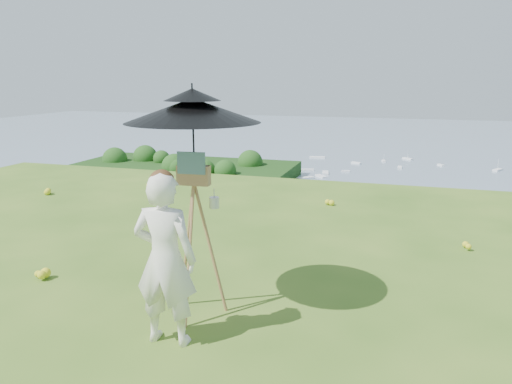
% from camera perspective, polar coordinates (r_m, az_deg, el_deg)
% --- Properties ---
extents(ground, '(14.00, 14.00, 0.00)m').
position_cam_1_polar(ground, '(6.85, -20.03, -9.15)').
color(ground, '#3B671D').
rests_on(ground, ground).
extents(shoreline_tier, '(170.00, 28.00, 8.00)m').
position_cam_1_polar(shoreline_tier, '(88.86, 13.24, -12.99)').
color(shoreline_tier, gray).
rests_on(shoreline_tier, bay_water).
extents(bay_water, '(700.00, 700.00, 0.00)m').
position_cam_1_polar(bay_water, '(247.73, 16.10, 4.07)').
color(bay_water, slate).
rests_on(bay_water, ground).
extents(peninsula, '(90.00, 60.00, 12.00)m').
position_cam_1_polar(peninsula, '(181.18, -8.97, 2.88)').
color(peninsula, '#11330E').
rests_on(peninsula, bay_water).
extents(slope_trees, '(110.00, 50.00, 6.00)m').
position_cam_1_polar(slope_trees, '(43.83, 10.73, -10.71)').
color(slope_trees, '#264D17').
rests_on(slope_trees, forest_slope).
extents(harbor_town, '(110.00, 22.00, 5.00)m').
position_cam_1_polar(harbor_town, '(86.24, 13.46, -9.10)').
color(harbor_town, white).
rests_on(harbor_town, shoreline_tier).
extents(moored_boats, '(140.00, 140.00, 0.70)m').
position_cam_1_polar(moored_boats, '(170.68, 11.24, 0.57)').
color(moored_boats, white).
rests_on(moored_boats, bay_water).
extents(wildflowers, '(10.00, 10.50, 0.12)m').
position_cam_1_polar(wildflowers, '(7.01, -18.84, -8.01)').
color(wildflowers, yellow).
rests_on(wildflowers, ground).
extents(painter, '(0.63, 0.44, 1.67)m').
position_cam_1_polar(painter, '(4.76, -10.36, -7.61)').
color(painter, white).
rests_on(painter, ground).
extents(field_easel, '(0.72, 0.72, 1.77)m').
position_cam_1_polar(field_easel, '(5.24, -6.95, -4.94)').
color(field_easel, '#996740').
rests_on(field_easel, ground).
extents(sun_umbrella, '(1.63, 1.63, 0.98)m').
position_cam_1_polar(sun_umbrella, '(5.05, -7.18, 6.69)').
color(sun_umbrella, black).
rests_on(sun_umbrella, field_easel).
extents(painter_cap, '(0.24, 0.28, 0.10)m').
position_cam_1_polar(painter_cap, '(4.54, -10.76, 1.72)').
color(painter_cap, '#DB7881').
rests_on(painter_cap, painter).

